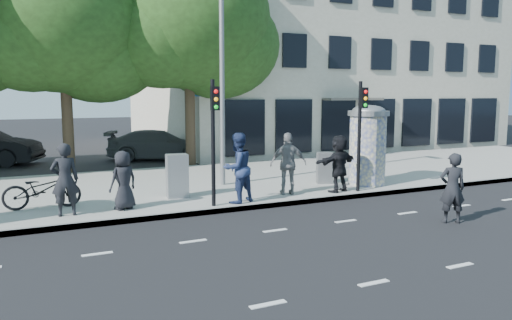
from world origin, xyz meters
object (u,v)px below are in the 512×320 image
traffic_pole_far (361,125)px  car_right (159,145)px  traffic_pole_near (214,130)px  ped_c (237,168)px  cabinet_right (325,168)px  ped_a (123,180)px  man_road (452,188)px  ped_e (288,164)px  bicycle (42,189)px  street_lamp (222,43)px  ad_column_right (368,143)px  ped_f (339,163)px  ped_b (65,180)px  cabinet_left (177,176)px

traffic_pole_far → car_right: 11.83m
traffic_pole_near → ped_c: bearing=11.6°
traffic_pole_far → cabinet_right: 2.27m
ped_a → ped_c: 3.08m
man_road → ped_e: bearing=-36.2°
ped_e → cabinet_right: 2.35m
bicycle → street_lamp: bearing=-75.2°
ad_column_right → ped_f: size_ratio=1.50×
ad_column_right → man_road: bearing=-101.6°
ped_e → cabinet_right: size_ratio=1.77×
ped_a → cabinet_right: size_ratio=1.47×
bicycle → cabinet_right: cabinet_right is taller
ped_f → cabinet_right: (0.40, 1.41, -0.36)m
traffic_pole_far → traffic_pole_near: bearing=180.0°
ad_column_right → ped_c: bearing=-171.5°
ad_column_right → ped_e: (-3.22, -0.37, -0.45)m
ad_column_right → ped_e: ad_column_right is taller
traffic_pole_far → bicycle: size_ratio=1.75×
car_right → cabinet_right: bearing=-140.8°
ped_b → car_right: size_ratio=0.37×
traffic_pole_near → street_lamp: size_ratio=0.42×
ped_c → ped_b: bearing=-25.0°
ped_a → ped_e: ped_e is taller
traffic_pole_far → street_lamp: street_lamp is taller
traffic_pole_far → ped_f: traffic_pole_far is taller
man_road → bicycle: (-9.09, 5.33, -0.21)m
traffic_pole_near → car_right: 11.41m
cabinet_right → ped_a: bearing=-149.9°
street_lamp → ped_e: 4.52m
car_right → cabinet_left: bearing=-170.8°
traffic_pole_near → traffic_pole_far: (4.80, 0.00, 0.00)m
ped_c → car_right: bearing=-112.6°
ad_column_right → street_lamp: size_ratio=0.33×
man_road → traffic_pole_far: bearing=-64.0°
ad_column_right → car_right: bearing=113.1°
cabinet_left → car_right: size_ratio=0.26×
ped_f → traffic_pole_far: bearing=144.0°
traffic_pole_far → ped_c: bearing=177.8°
traffic_pole_near → ped_b: 3.94m
ped_e → ped_f: 1.65m
ped_c → cabinet_left: bearing=-65.9°
ped_f → bicycle: bearing=-23.7°
ad_column_right → cabinet_left: 6.45m
ped_e → cabinet_left: 3.32m
cabinet_left → bicycle: bearing=-176.4°
street_lamp → ped_a: 5.75m
ped_a → car_right: (3.68, 10.54, -0.21)m
street_lamp → cabinet_right: (3.20, -1.19, -4.11)m
traffic_pole_far → street_lamp: size_ratio=0.42×
ad_column_right → cabinet_right: bearing=148.1°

